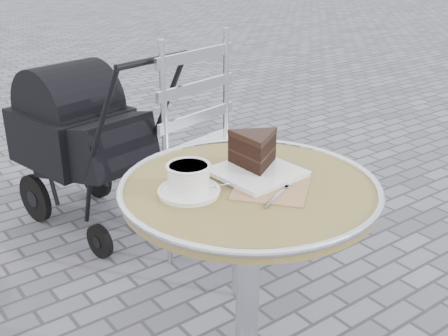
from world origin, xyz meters
TOP-DOWN VIEW (x-y plane):
  - cafe_table at (0.00, 0.00)m, footprint 0.72×0.72m
  - cappuccino_set at (-0.16, 0.05)m, footprint 0.19×0.16m
  - cake_plate_set at (0.07, 0.06)m, footprint 0.27×0.34m
  - bistro_chair at (0.41, 0.75)m, footprint 0.53×0.53m
  - baby_stroller at (0.10, 1.38)m, footprint 0.56×0.94m

SIDE VIEW (x-z plane):
  - baby_stroller at x=0.10m, z-range -0.05..0.87m
  - cafe_table at x=0.00m, z-range 0.20..0.94m
  - bistro_chair at x=0.41m, z-range 0.12..1.11m
  - cappuccino_set at x=-0.16m, z-range 0.73..0.81m
  - cake_plate_set at x=0.07m, z-range 0.73..0.84m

